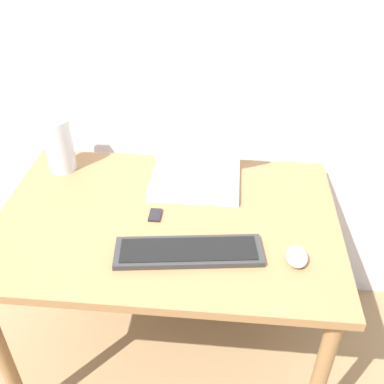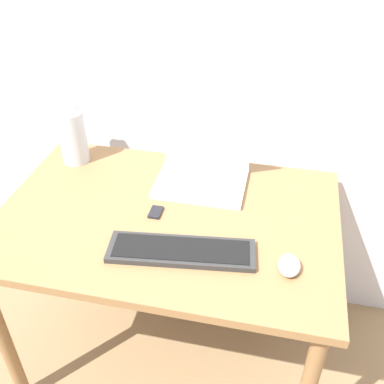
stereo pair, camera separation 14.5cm
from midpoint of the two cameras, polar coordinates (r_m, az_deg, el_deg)
The scene contains 7 objects.
wall_back at distance 1.69m, azimuth 3.08°, elevation 20.28°, with size 6.00×0.05×2.50m.
desk at distance 1.58m, azimuth -0.46°, elevation -5.67°, with size 1.15×0.78×0.75m.
laptop at distance 1.65m, azimuth 3.86°, elevation 2.82°, with size 0.33×0.24×0.25m.
keyboard at distance 1.37m, azimuth 1.67°, elevation -7.60°, with size 0.46×0.18×0.02m.
mouse at distance 1.36m, azimuth 15.30°, elevation -9.10°, with size 0.06×0.09×0.04m.
vase at distance 1.77m, azimuth -12.83°, elevation 7.96°, with size 0.11×0.11×0.30m.
mp3_player at distance 1.52m, azimuth -1.91°, elevation -2.69°, with size 0.04×0.06×0.01m.
Camera 2 is at (0.34, -0.75, 1.71)m, focal length 42.00 mm.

